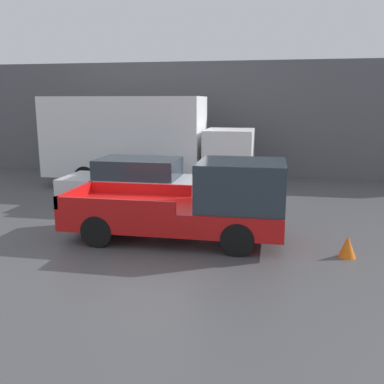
# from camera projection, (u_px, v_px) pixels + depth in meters

# --- Properties ---
(ground_plane) EXTENTS (60.00, 60.00, 0.00)m
(ground_plane) POSITION_uv_depth(u_px,v_px,m) (148.00, 235.00, 11.20)
(ground_plane) COLOR #4C4C4F
(building_wall) EXTENTS (28.00, 0.15, 5.22)m
(building_wall) POSITION_uv_depth(u_px,v_px,m) (206.00, 119.00, 20.00)
(building_wall) COLOR #56565B
(building_wall) RESTS_ON ground
(pickup_truck) EXTENTS (5.42, 2.09, 2.04)m
(pickup_truck) POSITION_uv_depth(u_px,v_px,m) (198.00, 203.00, 10.61)
(pickup_truck) COLOR red
(pickup_truck) RESTS_ON ground
(car) EXTENTS (4.80, 2.01, 1.59)m
(car) POSITION_uv_depth(u_px,v_px,m) (136.00, 182.00, 14.19)
(car) COLOR silver
(car) RESTS_ON ground
(delivery_truck) EXTENTS (8.40, 2.54, 3.62)m
(delivery_truck) POSITION_uv_depth(u_px,v_px,m) (140.00, 139.00, 17.43)
(delivery_truck) COLOR white
(delivery_truck) RESTS_ON ground
(traffic_cone) EXTENTS (0.39, 0.39, 0.49)m
(traffic_cone) POSITION_uv_depth(u_px,v_px,m) (347.00, 247.00, 9.58)
(traffic_cone) COLOR orange
(traffic_cone) RESTS_ON ground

